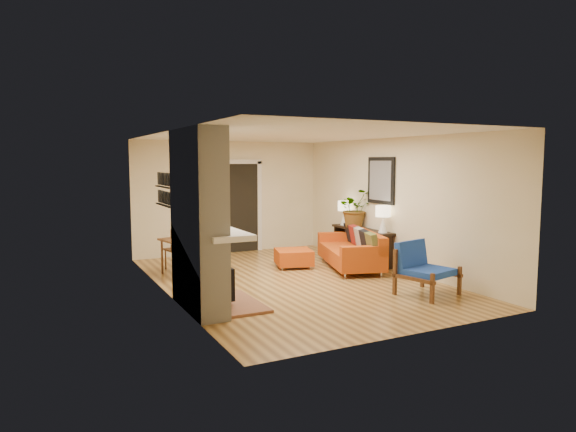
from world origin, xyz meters
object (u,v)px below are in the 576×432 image
console_table (362,235)px  houseplant (355,208)px  dining_table (187,246)px  lamp_near (383,216)px  lamp_far (345,210)px  sofa (354,250)px  ottoman (294,257)px  blue_chair (421,266)px

console_table → houseplant: houseplant is taller
dining_table → lamp_near: 3.87m
lamp_near → lamp_far: same height
sofa → ottoman: (-1.07, 0.58, -0.15)m
lamp_near → ottoman: bearing=148.4°
blue_chair → sofa: bearing=85.1°
blue_chair → lamp_far: size_ratio=1.82×
lamp_far → console_table: bearing=-90.0°
lamp_far → houseplant: (-0.01, -0.42, 0.08)m
houseplant → ottoman: bearing=-178.4°
ottoman → dining_table: size_ratio=0.54×
dining_table → lamp_near: lamp_near is taller
console_table → houseplant: (-0.01, 0.25, 0.56)m
blue_chair → ottoman: bearing=107.4°
dining_table → lamp_far: size_ratio=2.95×
sofa → blue_chair: bearing=-94.9°
lamp_near → lamp_far: 1.39m
blue_chair → dining_table: blue_chair is taller
blue_chair → houseplant: bearing=77.6°
console_table → lamp_far: lamp_far is taller
console_table → sofa: bearing=-140.4°
dining_table → lamp_near: (3.65, -1.18, 0.51)m
blue_chair → lamp_near: (0.63, 1.87, 0.60)m
dining_table → sofa: bearing=-14.4°
blue_chair → console_table: 2.67m
console_table → lamp_near: size_ratio=3.43×
ottoman → blue_chair: size_ratio=0.88×
blue_chair → console_table: (0.63, 2.59, 0.12)m
dining_table → console_table: dining_table is taller
dining_table → lamp_far: lamp_far is taller
blue_chair → dining_table: (-3.02, 3.04, 0.09)m
blue_chair → dining_table: 4.29m
lamp_near → sofa: bearing=141.5°
ottoman → lamp_near: bearing=-31.6°
blue_chair → dining_table: size_ratio=0.62×
ottoman → lamp_near: lamp_near is taller
console_table → lamp_far: bearing=90.0°
sofa → lamp_near: lamp_near is taller
dining_table → houseplant: 3.70m
ottoman → lamp_far: (1.51, 0.46, 0.86)m
ottoman → lamp_far: lamp_far is taller
sofa → dining_table: size_ratio=1.40×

